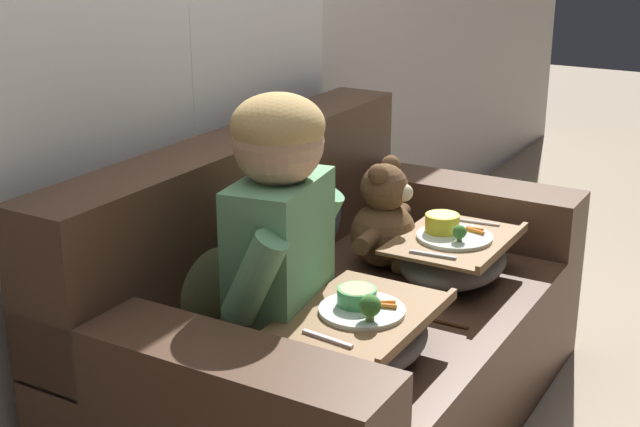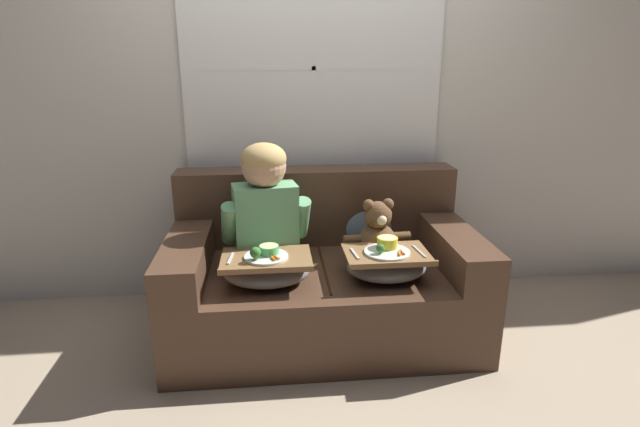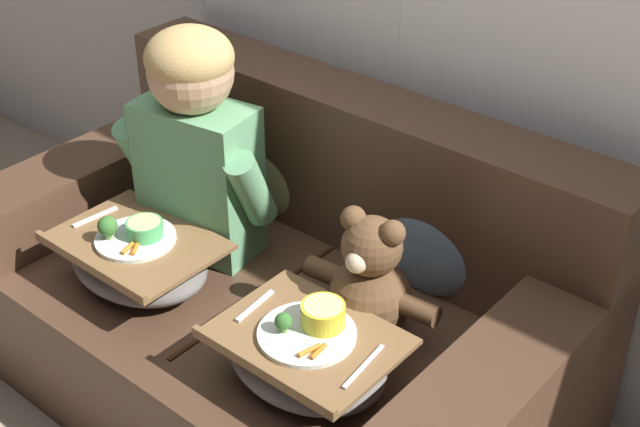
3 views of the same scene
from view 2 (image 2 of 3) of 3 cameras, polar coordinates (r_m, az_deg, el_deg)
name	(u,v)px [view 2 (image 2 of 3)]	position (r m, az deg, el deg)	size (l,w,h in m)	color
ground_plane	(323,330)	(2.99, 0.33, -13.13)	(14.00, 14.00, 0.00)	tan
wall_back_with_window	(313,93)	(3.17, -0.80, 13.59)	(8.00, 0.08, 2.60)	beige
couch	(322,276)	(2.91, 0.20, -7.11)	(1.69, 0.99, 0.88)	#4C3323
throw_pillow_behind_child	(266,221)	(3.02, -6.16, -0.82)	(0.35, 0.17, 0.36)	#898456
throw_pillow_behind_teddy	(368,217)	(3.08, 5.51, -0.45)	(0.36, 0.17, 0.37)	slate
child_figure	(265,200)	(2.70, -6.31, 1.57)	(0.50, 0.27, 0.68)	#66A370
teddy_bear	(377,235)	(2.83, 6.58, -2.41)	(0.39, 0.27, 0.36)	brown
lap_tray_child	(267,269)	(2.57, -6.12, -6.36)	(0.46, 0.34, 0.22)	slate
lap_tray_teddy	(387,264)	(2.64, 7.63, -5.74)	(0.44, 0.33, 0.21)	slate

